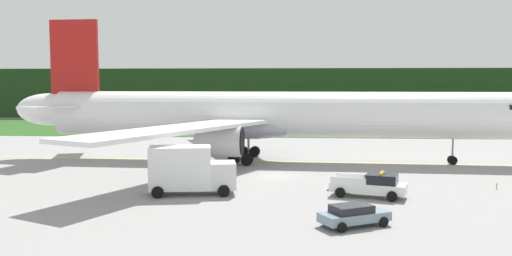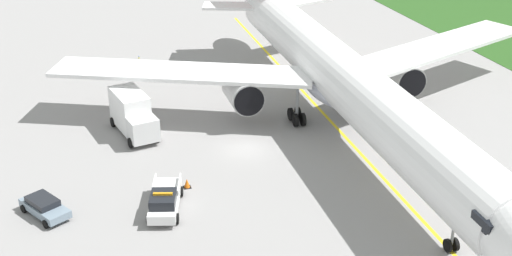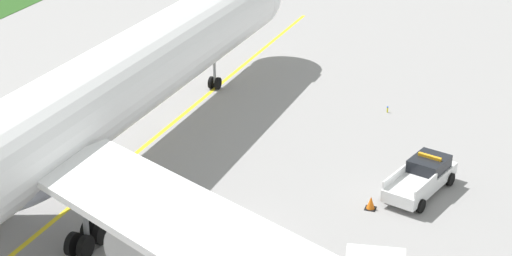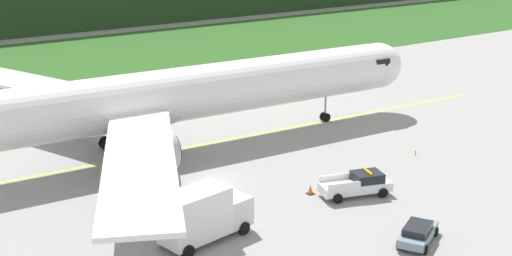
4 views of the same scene
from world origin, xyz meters
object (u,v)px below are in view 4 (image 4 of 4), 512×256
at_px(ops_pickup_truck, 358,184).
at_px(apron_cone, 310,189).
at_px(airliner, 152,100).
at_px(catering_truck, 203,214).
at_px(staff_car, 418,233).

height_order(ops_pickup_truck, apron_cone, ops_pickup_truck).
relative_size(airliner, apron_cone, 78.02).
xyz_separation_m(catering_truck, staff_car, (11.51, -8.24, -1.22)).
bearing_deg(ops_pickup_truck, staff_car, -105.11).
xyz_separation_m(airliner, apron_cone, (5.68, -15.35, -4.63)).
height_order(catering_truck, apron_cone, catering_truck).
distance_m(ops_pickup_truck, staff_car, 8.49).
bearing_deg(apron_cone, airliner, 110.32).
relative_size(ops_pickup_truck, staff_car, 1.30).
relative_size(ops_pickup_truck, catering_truck, 0.86).
xyz_separation_m(ops_pickup_truck, apron_cone, (-2.81, 2.27, -0.54)).
xyz_separation_m(staff_car, apron_cone, (-0.59, 10.47, -0.34)).
height_order(airliner, apron_cone, airliner).
relative_size(airliner, ops_pickup_truck, 9.87).
relative_size(ops_pickup_truck, apron_cone, 7.91).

